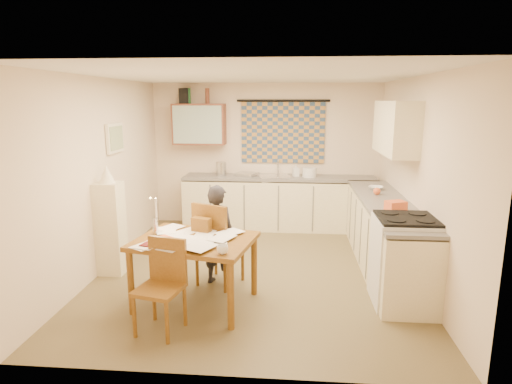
# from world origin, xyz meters

# --- Properties ---
(floor) EXTENTS (4.00, 4.50, 0.02)m
(floor) POSITION_xyz_m (0.00, 0.00, -0.01)
(floor) COLOR brown
(floor) RESTS_ON ground
(ceiling) EXTENTS (4.00, 4.50, 0.02)m
(ceiling) POSITION_xyz_m (0.00, 0.00, 2.51)
(ceiling) COLOR white
(ceiling) RESTS_ON floor
(wall_back) EXTENTS (4.00, 0.02, 2.50)m
(wall_back) POSITION_xyz_m (0.00, 2.26, 1.25)
(wall_back) COLOR beige
(wall_back) RESTS_ON floor
(wall_front) EXTENTS (4.00, 0.02, 2.50)m
(wall_front) POSITION_xyz_m (0.00, -2.26, 1.25)
(wall_front) COLOR beige
(wall_front) RESTS_ON floor
(wall_left) EXTENTS (0.02, 4.50, 2.50)m
(wall_left) POSITION_xyz_m (-2.01, 0.00, 1.25)
(wall_left) COLOR beige
(wall_left) RESTS_ON floor
(wall_right) EXTENTS (0.02, 4.50, 2.50)m
(wall_right) POSITION_xyz_m (2.01, 0.00, 1.25)
(wall_right) COLOR beige
(wall_right) RESTS_ON floor
(window_blind) EXTENTS (1.45, 0.03, 1.05)m
(window_blind) POSITION_xyz_m (0.30, 2.22, 1.65)
(window_blind) COLOR #304B6F
(window_blind) RESTS_ON wall_back
(curtain_rod) EXTENTS (1.60, 0.04, 0.04)m
(curtain_rod) POSITION_xyz_m (0.30, 2.20, 2.20)
(curtain_rod) COLOR black
(curtain_rod) RESTS_ON wall_back
(wall_cabinet) EXTENTS (0.90, 0.34, 0.70)m
(wall_cabinet) POSITION_xyz_m (-1.15, 2.08, 1.80)
(wall_cabinet) COLOR brown
(wall_cabinet) RESTS_ON wall_back
(wall_cabinet_glass) EXTENTS (0.84, 0.02, 0.64)m
(wall_cabinet_glass) POSITION_xyz_m (-1.15, 1.91, 1.80)
(wall_cabinet_glass) COLOR #99B2A5
(wall_cabinet_glass) RESTS_ON wall_back
(upper_cabinet_right) EXTENTS (0.34, 1.30, 0.70)m
(upper_cabinet_right) POSITION_xyz_m (1.83, 0.55, 1.85)
(upper_cabinet_right) COLOR beige
(upper_cabinet_right) RESTS_ON wall_right
(framed_print) EXTENTS (0.04, 0.50, 0.40)m
(framed_print) POSITION_xyz_m (-1.97, 0.40, 1.70)
(framed_print) COLOR #F5EDCD
(framed_print) RESTS_ON wall_left
(print_canvas) EXTENTS (0.01, 0.42, 0.32)m
(print_canvas) POSITION_xyz_m (-1.95, 0.40, 1.70)
(print_canvas) COLOR beige
(print_canvas) RESTS_ON wall_left
(counter_back) EXTENTS (3.30, 0.62, 0.92)m
(counter_back) POSITION_xyz_m (0.25, 1.95, 0.45)
(counter_back) COLOR beige
(counter_back) RESTS_ON floor
(counter_right) EXTENTS (0.62, 2.95, 0.92)m
(counter_right) POSITION_xyz_m (1.70, 0.24, 0.45)
(counter_right) COLOR beige
(counter_right) RESTS_ON floor
(stove) EXTENTS (0.64, 0.64, 0.99)m
(stove) POSITION_xyz_m (1.70, -0.79, 0.49)
(stove) COLOR white
(stove) RESTS_ON floor
(sink) EXTENTS (0.66, 0.60, 0.10)m
(sink) POSITION_xyz_m (0.17, 1.95, 0.88)
(sink) COLOR silver
(sink) RESTS_ON counter_back
(tap) EXTENTS (0.03, 0.03, 0.28)m
(tap) POSITION_xyz_m (0.23, 2.13, 1.06)
(tap) COLOR silver
(tap) RESTS_ON counter_back
(dish_rack) EXTENTS (0.44, 0.42, 0.06)m
(dish_rack) POSITION_xyz_m (-0.31, 1.95, 0.95)
(dish_rack) COLOR silver
(dish_rack) RESTS_ON counter_back
(kettle) EXTENTS (0.24, 0.24, 0.24)m
(kettle) POSITION_xyz_m (-0.76, 1.95, 1.04)
(kettle) COLOR silver
(kettle) RESTS_ON counter_back
(mixing_bowl) EXTENTS (0.24, 0.24, 0.16)m
(mixing_bowl) POSITION_xyz_m (0.77, 1.95, 1.00)
(mixing_bowl) COLOR white
(mixing_bowl) RESTS_ON counter_back
(soap_bottle) EXTENTS (0.16, 0.16, 0.21)m
(soap_bottle) POSITION_xyz_m (0.54, 2.00, 1.03)
(soap_bottle) COLOR white
(soap_bottle) RESTS_ON counter_back
(bowl) EXTENTS (0.32, 0.32, 0.05)m
(bowl) POSITION_xyz_m (1.70, 0.96, 0.95)
(bowl) COLOR white
(bowl) RESTS_ON counter_right
(orange_bag) EXTENTS (0.26, 0.23, 0.12)m
(orange_bag) POSITION_xyz_m (1.70, -0.28, 0.98)
(orange_bag) COLOR orange
(orange_bag) RESTS_ON counter_right
(fruit_orange) EXTENTS (0.10, 0.10, 0.10)m
(fruit_orange) POSITION_xyz_m (1.65, 0.61, 0.97)
(fruit_orange) COLOR orange
(fruit_orange) RESTS_ON counter_right
(speaker) EXTENTS (0.19, 0.23, 0.26)m
(speaker) POSITION_xyz_m (-1.41, 2.08, 2.28)
(speaker) COLOR black
(speaker) RESTS_ON wall_cabinet
(bottle_green) EXTENTS (0.09, 0.09, 0.26)m
(bottle_green) POSITION_xyz_m (-1.32, 2.08, 2.28)
(bottle_green) COLOR #195926
(bottle_green) RESTS_ON wall_cabinet
(bottle_brown) EXTENTS (0.09, 0.09, 0.26)m
(bottle_brown) POSITION_xyz_m (-1.00, 2.08, 2.28)
(bottle_brown) COLOR brown
(bottle_brown) RESTS_ON wall_cabinet
(dining_table) EXTENTS (1.38, 1.15, 0.75)m
(dining_table) POSITION_xyz_m (-0.57, -1.01, 0.38)
(dining_table) COLOR brown
(dining_table) RESTS_ON floor
(chair_far) EXTENTS (0.62, 0.62, 1.04)m
(chair_far) POSITION_xyz_m (-0.40, -0.46, 0.32)
(chair_far) COLOR brown
(chair_far) RESTS_ON floor
(chair_near) EXTENTS (0.49, 0.49, 0.90)m
(chair_near) POSITION_xyz_m (-0.78, -1.59, 0.28)
(chair_near) COLOR brown
(chair_near) RESTS_ON floor
(person) EXTENTS (0.62, 0.55, 1.24)m
(person) POSITION_xyz_m (-0.42, -0.46, 0.62)
(person) COLOR black
(person) RESTS_ON floor
(shelf_stand) EXTENTS (0.32, 0.30, 1.20)m
(shelf_stand) POSITION_xyz_m (-1.84, -0.23, 0.60)
(shelf_stand) COLOR beige
(shelf_stand) RESTS_ON floor
(lampshade) EXTENTS (0.20, 0.20, 0.22)m
(lampshade) POSITION_xyz_m (-1.84, -0.23, 1.31)
(lampshade) COLOR #F5EDCD
(lampshade) RESTS_ON shelf_stand
(letter_rack) EXTENTS (0.24, 0.17, 0.16)m
(letter_rack) POSITION_xyz_m (-0.55, -0.74, 0.83)
(letter_rack) COLOR brown
(letter_rack) RESTS_ON dining_table
(mug) EXTENTS (0.20, 0.20, 0.09)m
(mug) POSITION_xyz_m (-0.19, -1.43, 0.79)
(mug) COLOR white
(mug) RESTS_ON dining_table
(magazine) EXTENTS (0.36, 0.39, 0.03)m
(magazine) POSITION_xyz_m (-1.03, -1.19, 0.76)
(magazine) COLOR maroon
(magazine) RESTS_ON dining_table
(book) EXTENTS (0.38, 0.38, 0.02)m
(book) POSITION_xyz_m (-0.99, -1.02, 0.76)
(book) COLOR orange
(book) RESTS_ON dining_table
(orange_box) EXTENTS (0.12, 0.08, 0.04)m
(orange_box) POSITION_xyz_m (-0.92, -1.26, 0.77)
(orange_box) COLOR orange
(orange_box) RESTS_ON dining_table
(eyeglasses) EXTENTS (0.14, 0.09, 0.02)m
(eyeglasses) POSITION_xyz_m (-0.46, -1.35, 0.76)
(eyeglasses) COLOR black
(eyeglasses) RESTS_ON dining_table
(candle_holder) EXTENTS (0.08, 0.08, 0.18)m
(candle_holder) POSITION_xyz_m (-1.04, -0.87, 0.84)
(candle_holder) COLOR silver
(candle_holder) RESTS_ON dining_table
(candle) EXTENTS (0.02, 0.02, 0.22)m
(candle) POSITION_xyz_m (-1.03, -0.83, 1.04)
(candle) COLOR white
(candle) RESTS_ON dining_table
(candle_flame) EXTENTS (0.02, 0.02, 0.02)m
(candle_flame) POSITION_xyz_m (-1.08, -0.87, 1.16)
(candle_flame) COLOR #FFCC66
(candle_flame) RESTS_ON dining_table
(papers) EXTENTS (1.13, 1.04, 0.03)m
(papers) POSITION_xyz_m (-0.64, -1.07, 0.77)
(papers) COLOR white
(papers) RESTS_ON dining_table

